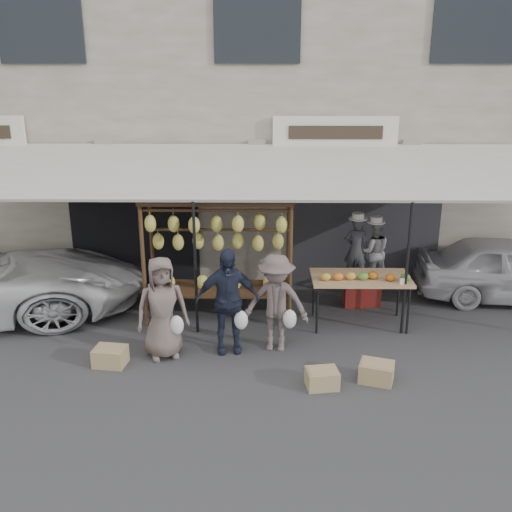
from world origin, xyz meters
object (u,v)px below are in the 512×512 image
at_px(customer_left, 162,308).
at_px(customer_right, 276,303).
at_px(produce_table, 361,279).
at_px(banana_rack, 218,235).
at_px(crate_far, 110,356).
at_px(customer_mid, 227,301).
at_px(vendor_left, 356,250).
at_px(crate_near_a, 322,379).
at_px(crate_near_b, 376,372).
at_px(vendor_right, 374,252).

relative_size(customer_left, customer_right, 1.02).
height_order(produce_table, customer_left, customer_left).
bearing_deg(banana_rack, crate_far, -131.47).
bearing_deg(banana_rack, customer_left, -117.97).
xyz_separation_m(banana_rack, customer_mid, (0.22, -1.24, -0.71)).
bearing_deg(vendor_left, crate_near_a, 84.73).
distance_m(vendor_left, customer_right, 2.36).
bearing_deg(customer_left, banana_rack, 43.94).
distance_m(crate_near_a, crate_near_b, 0.82).
distance_m(produce_table, crate_far, 4.34).
bearing_deg(vendor_left, crate_near_b, 99.81).
bearing_deg(customer_left, customer_right, -10.06).
bearing_deg(crate_near_b, crate_far, 173.92).
distance_m(crate_near_a, crate_far, 3.23).
relative_size(produce_table, customer_mid, 0.99).
height_order(customer_left, crate_far, customer_left).
bearing_deg(customer_right, produce_table, 38.76).
bearing_deg(customer_mid, vendor_left, 30.54).
xyz_separation_m(customer_left, crate_near_b, (3.20, -0.73, -0.67)).
relative_size(vendor_left, crate_far, 2.63).
bearing_deg(produce_table, customer_left, -160.45).
bearing_deg(vendor_left, customer_mid, 50.07).
bearing_deg(crate_far, vendor_left, 29.99).
height_order(crate_near_a, crate_far, crate_far).
bearing_deg(customer_mid, produce_table, 14.74).
distance_m(produce_table, customer_left, 3.44).
height_order(customer_left, crate_near_a, customer_left).
bearing_deg(crate_near_a, crate_far, 169.37).
distance_m(banana_rack, vendor_left, 2.62).
height_order(customer_mid, customer_right, customer_mid).
relative_size(crate_near_a, crate_near_b, 0.93).
distance_m(vendor_right, customer_right, 2.63).
bearing_deg(customer_left, produce_table, 1.46).
xyz_separation_m(customer_left, crate_far, (-0.78, -0.31, -0.68)).
distance_m(customer_mid, crate_far, 1.97).
xyz_separation_m(banana_rack, produce_table, (2.48, -0.28, -0.69)).
relative_size(customer_mid, crate_near_b, 3.59).
distance_m(customer_left, customer_mid, 1.01).
distance_m(vendor_left, vendor_right, 0.35).
bearing_deg(customer_right, crate_near_a, -53.54).
height_order(customer_mid, crate_near_b, customer_mid).
xyz_separation_m(banana_rack, crate_near_b, (2.44, -2.17, -1.42)).
distance_m(banana_rack, customer_right, 1.73).
distance_m(banana_rack, customer_left, 1.79).
bearing_deg(banana_rack, customer_mid, -79.69).
bearing_deg(vendor_right, crate_near_b, 79.48).
height_order(vendor_left, vendor_right, vendor_left).
xyz_separation_m(vendor_left, crate_near_a, (-0.88, -2.94, -0.98)).
bearing_deg(vendor_right, crate_near_a, 65.74).
xyz_separation_m(produce_table, customer_left, (-3.25, -1.15, -0.06)).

